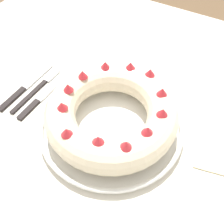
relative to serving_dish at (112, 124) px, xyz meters
name	(u,v)px	position (x,y,z in m)	size (l,w,h in m)	color
ground_plane	(107,218)	(-0.02, 0.00, -0.77)	(8.00, 8.00, 0.00)	brown
dining_table	(104,141)	(-0.02, 0.00, -0.09)	(1.36, 1.27, 0.76)	silver
serving_dish	(112,124)	(0.00, 0.00, 0.00)	(0.36, 0.36, 0.02)	white
bundt_cake	(112,112)	(0.00, 0.00, 0.05)	(0.32, 0.32, 0.09)	beige
fork	(39,87)	(-0.25, 0.02, -0.01)	(0.02, 0.20, 0.01)	black
serving_knife	(23,89)	(-0.29, -0.01, -0.01)	(0.02, 0.21, 0.01)	black
cake_knife	(37,101)	(-0.22, -0.03, -0.01)	(0.02, 0.17, 0.01)	black
napkin	(222,159)	(0.27, 0.05, -0.01)	(0.12, 0.09, 0.00)	beige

